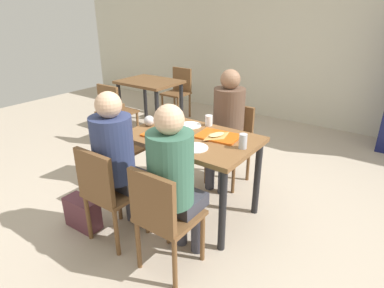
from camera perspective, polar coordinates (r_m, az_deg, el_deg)
The scene contains 25 objects.
ground_plane at distance 3.22m, azimuth -0.00°, elevation -11.58°, with size 10.00×10.00×0.02m, color #B7A893.
back_wall at distance 5.59m, azimuth 20.37°, elevation 17.42°, with size 10.00×0.10×2.80m, color beige.
main_table at distance 2.89m, azimuth -0.00°, elevation -0.61°, with size 1.14×0.74×0.77m.
chair_near_left at distance 2.65m, azimuth -14.81°, elevation -7.74°, with size 0.40×0.40×0.85m.
chair_near_right at distance 2.30m, azimuth -5.26°, elevation -12.24°, with size 0.40×0.40×0.85m.
chair_far_side at distance 3.55m, azimuth 7.10°, elevation 0.98°, with size 0.40×0.40×0.85m.
chair_left_end at distance 3.55m, azimuth -12.67°, elevation 0.59°, with size 0.40×0.40×0.85m.
person_in_red at distance 2.62m, azimuth -13.04°, elevation -1.88°, with size 0.32×0.42×1.26m.
person_in_brown_jacket at distance 2.26m, azimuth -3.18°, elevation -5.48°, with size 0.32×0.42×1.26m.
person_far_side at distance 3.35m, azimuth 6.14°, elevation 4.16°, with size 0.32×0.42×1.26m.
tray_red_near at distance 2.86m, azimuth -4.78°, elevation 1.64°, with size 0.36×0.26×0.02m, color #D85914.
tray_red_far at distance 2.83m, azimuth 4.62°, elevation 1.38°, with size 0.36×0.26×0.02m, color #D85914.
paper_plate_center at distance 3.10m, azimuth -0.39°, elevation 3.31°, with size 0.22×0.22×0.01m, color white.
paper_plate_near_edge at distance 2.60m, azimuth 0.46°, elevation -0.66°, with size 0.22×0.22×0.01m, color white.
pizza_slice_a at distance 2.87m, azimuth -4.55°, elevation 2.07°, with size 0.18×0.15×0.02m.
pizza_slice_b at distance 2.81m, azimuth 4.38°, elevation 1.57°, with size 0.18×0.25×0.02m.
plastic_cup_a at distance 3.09m, azimuth 2.98°, elevation 4.16°, with size 0.07×0.07×0.10m, color white.
plastic_cup_b at distance 2.58m, azimuth -3.56°, elevation 0.21°, with size 0.07×0.07×0.10m, color white.
soda_can at distance 2.61m, azimuth 8.97°, elevation 0.49°, with size 0.07×0.07×0.12m, color #B7BCC6.
condiment_bottle at distance 3.19m, azimuth -3.32°, elevation 5.30°, with size 0.06×0.06×0.16m, color red.
foil_bundle at distance 3.11m, azimuth -7.54°, elevation 4.08°, with size 0.10×0.10×0.10m, color silver.
handbag at distance 3.07m, azimuth -18.70°, elevation -11.45°, with size 0.32×0.16×0.28m, color #592D38.
background_table at distance 5.13m, azimuth -7.44°, elevation 9.54°, with size 0.90×0.70×0.77m.
background_chair_near at distance 4.68m, azimuth -13.44°, elevation 5.99°, with size 0.40×0.40×0.85m.
background_chair_far at distance 5.71m, azimuth -2.34°, elevation 9.65°, with size 0.40×0.40×0.85m.
Camera 1 is at (1.53, -2.16, 1.82)m, focal length 30.28 mm.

